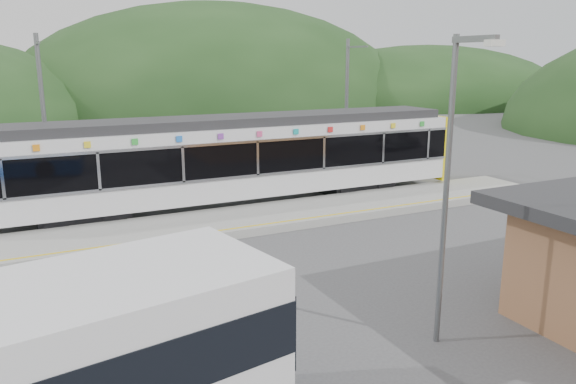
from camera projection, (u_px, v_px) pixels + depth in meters
name	position (u px, v px, depth m)	size (l,w,h in m)	color
ground	(302.00, 247.00, 18.46)	(120.00, 120.00, 0.00)	#4C4C4F
hills	(368.00, 194.00, 25.74)	(146.00, 149.00, 26.00)	#1E3D19
platform	(262.00, 218.00, 21.31)	(26.00, 3.20, 0.30)	#9E9E99
yellow_line	(276.00, 223.00, 20.14)	(26.00, 0.10, 0.01)	yellow
train	(233.00, 157.00, 23.18)	(20.44, 3.01, 3.74)	black
catenary_mast_west	(44.00, 121.00, 22.08)	(0.18, 1.80, 7.00)	slate
catenary_mast_east	(347.00, 108.00, 28.10)	(0.18, 1.80, 7.00)	slate
lamp_post	(452.00, 169.00, 11.30)	(0.35, 1.13, 6.50)	slate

